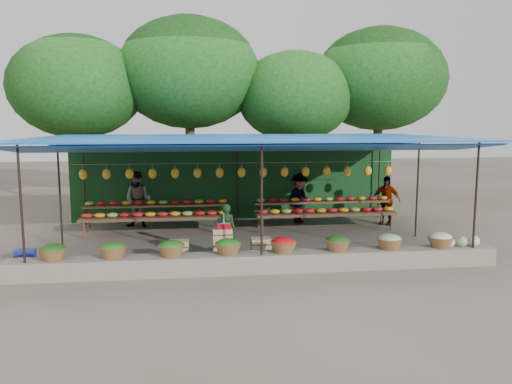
{
  "coord_description": "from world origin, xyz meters",
  "views": [
    {
      "loc": [
        -1.42,
        -13.12,
        3.19
      ],
      "look_at": [
        0.28,
        0.2,
        1.32
      ],
      "focal_mm": 35.0,
      "sensor_mm": 36.0,
      "label": 1
    }
  ],
  "objects": [
    {
      "name": "blue_crate_back",
      "position": [
        -5.32,
        -1.28,
        0.13
      ],
      "size": [
        0.48,
        0.37,
        0.27
      ],
      "primitive_type": "cube",
      "rotation": [
        0.0,
        0.0,
        0.12
      ],
      "color": "navy",
      "rests_on": "ground"
    },
    {
      "name": "customer_left",
      "position": [
        -3.09,
        2.23,
        0.86
      ],
      "size": [
        1.0,
        0.88,
        1.72
      ],
      "primitive_type": "imported",
      "rotation": [
        0.0,
        0.0,
        -0.31
      ],
      "color": "slate",
      "rests_on": "ground"
    },
    {
      "name": "customer_right",
      "position": [
        4.6,
        1.73,
        0.77
      ],
      "size": [
        0.96,
        0.81,
        1.54
      ],
      "primitive_type": "imported",
      "rotation": [
        0.0,
        0.0,
        -0.59
      ],
      "color": "slate",
      "rests_on": "ground"
    },
    {
      "name": "produce_baskets",
      "position": [
        -0.1,
        -2.75,
        0.56
      ],
      "size": [
        8.98,
        0.58,
        0.34
      ],
      "color": "brown",
      "rests_on": "stone_curb"
    },
    {
      "name": "ground",
      "position": [
        0.0,
        0.0,
        0.0
      ],
      "size": [
        60.0,
        60.0,
        0.0
      ],
      "primitive_type": "plane",
      "color": "brown",
      "rests_on": "ground"
    },
    {
      "name": "stone_curb",
      "position": [
        0.0,
        -2.75,
        0.2
      ],
      "size": [
        10.6,
        0.55,
        0.4
      ],
      "primitive_type": "cube",
      "color": "slate",
      "rests_on": "ground"
    },
    {
      "name": "blue_crate_front",
      "position": [
        -3.19,
        -2.18,
        0.14
      ],
      "size": [
        0.5,
        0.39,
        0.27
      ],
      "primitive_type": "cube",
      "rotation": [
        0.0,
        0.0,
        -0.16
      ],
      "color": "navy",
      "rests_on": "ground"
    },
    {
      "name": "stall_canopy",
      "position": [
        0.0,
        0.06,
        2.68
      ],
      "size": [
        10.8,
        6.6,
        2.82
      ],
      "color": "black",
      "rests_on": "ground"
    },
    {
      "name": "vendor_seated",
      "position": [
        -0.65,
        -1.36,
        0.64
      ],
      "size": [
        0.53,
        0.42,
        1.27
      ],
      "primitive_type": "imported",
      "rotation": [
        0.0,
        0.0,
        2.87
      ],
      "color": "#163217",
      "rests_on": "ground"
    },
    {
      "name": "fruit_table_right",
      "position": [
        2.51,
        1.35,
        0.61
      ],
      "size": [
        4.21,
        0.95,
        0.93
      ],
      "color": "#472D1C",
      "rests_on": "ground"
    },
    {
      "name": "crate_counter",
      "position": [
        -0.8,
        -1.83,
        0.31
      ],
      "size": [
        2.36,
        0.35,
        0.77
      ],
      "color": "tan",
      "rests_on": "ground"
    },
    {
      "name": "netting_backdrop",
      "position": [
        0.0,
        3.15,
        1.25
      ],
      "size": [
        10.6,
        0.06,
        2.5
      ],
      "primitive_type": "cube",
      "color": "#1A4A1E",
      "rests_on": "ground"
    },
    {
      "name": "fruit_table_left",
      "position": [
        -2.49,
        1.35,
        0.61
      ],
      "size": [
        4.21,
        0.95,
        0.93
      ],
      "color": "#472D1C",
      "rests_on": "ground"
    },
    {
      "name": "weighing_scale",
      "position": [
        -0.73,
        -1.83,
        0.86
      ],
      "size": [
        0.35,
        0.35,
        0.37
      ],
      "color": "#A90D1A",
      "rests_on": "crate_counter"
    },
    {
      "name": "customer_mid",
      "position": [
        1.95,
        2.33,
        0.8
      ],
      "size": [
        1.18,
        1.1,
        1.59
      ],
      "primitive_type": "imported",
      "rotation": [
        0.0,
        0.0,
        0.66
      ],
      "color": "slate",
      "rests_on": "ground"
    },
    {
      "name": "tree_row",
      "position": [
        0.5,
        6.09,
        4.7
      ],
      "size": [
        16.51,
        5.5,
        7.12
      ],
      "color": "#341C13",
      "rests_on": "ground"
    }
  ]
}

